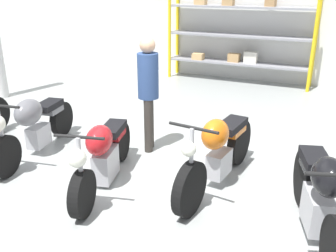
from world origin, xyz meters
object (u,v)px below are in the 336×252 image
object	(u,v)px
motorcycle_grey	(34,124)
motorcycle_black	(321,198)
motorcycle_orange	(218,151)
shelving_rack	(237,35)
motorcycle_red	(103,154)
person_browsing	(148,86)

from	to	relation	value
motorcycle_grey	motorcycle_black	size ratio (longest dim) A/B	1.07
motorcycle_orange	motorcycle_grey	bearing A→B (deg)	-78.40
shelving_rack	motorcycle_red	world-z (taller)	shelving_rack
motorcycle_orange	person_browsing	world-z (taller)	person_browsing
motorcycle_red	motorcycle_black	bearing A→B (deg)	74.85
person_browsing	shelving_rack	bearing A→B (deg)	-110.78
motorcycle_black	motorcycle_red	bearing A→B (deg)	-107.95
motorcycle_grey	person_browsing	xyz separation A→B (m)	(1.53, 0.89, 0.56)
motorcycle_black	person_browsing	bearing A→B (deg)	-132.96
motorcycle_grey	person_browsing	distance (m)	1.86
motorcycle_grey	motorcycle_orange	bearing A→B (deg)	84.83
shelving_rack	motorcycle_orange	distance (m)	5.68
shelving_rack	motorcycle_red	size ratio (longest dim) A/B	1.85
motorcycle_red	person_browsing	bearing A→B (deg)	163.86
motorcycle_orange	shelving_rack	bearing A→B (deg)	-160.72
motorcycle_red	motorcycle_orange	size ratio (longest dim) A/B	0.93
motorcycle_red	person_browsing	world-z (taller)	person_browsing
motorcycle_grey	motorcycle_black	xyz separation A→B (m)	(4.15, -0.39, -0.01)
shelving_rack	motorcycle_black	xyz separation A→B (m)	(2.49, -6.13, -0.75)
shelving_rack	person_browsing	distance (m)	4.86
motorcycle_black	person_browsing	world-z (taller)	person_browsing
motorcycle_grey	motorcycle_black	world-z (taller)	motorcycle_black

